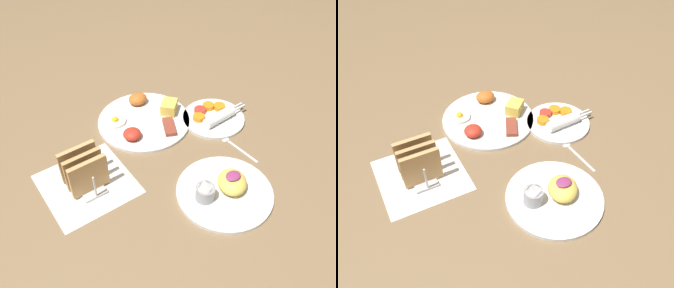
{
  "view_description": "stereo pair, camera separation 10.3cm",
  "coord_description": "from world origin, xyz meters",
  "views": [
    {
      "loc": [
        -0.42,
        -0.61,
        0.74
      ],
      "look_at": [
        0.01,
        0.01,
        0.03
      ],
      "focal_mm": 40.0,
      "sensor_mm": 36.0,
      "label": 1
    },
    {
      "loc": [
        -0.34,
        -0.66,
        0.74
      ],
      "look_at": [
        0.01,
        0.01,
        0.03
      ],
      "focal_mm": 40.0,
      "sensor_mm": 36.0,
      "label": 2
    }
  ],
  "objects": [
    {
      "name": "ground_plane",
      "position": [
        0.0,
        0.0,
        0.0
      ],
      "size": [
        3.0,
        3.0,
        0.0
      ],
      "primitive_type": "plane",
      "color": "brown"
    },
    {
      "name": "napkin_flat",
      "position": [
        -0.23,
        0.03,
        0.0
      ],
      "size": [
        0.22,
        0.22,
        0.0
      ],
      "color": "white",
      "rests_on": "ground_plane"
    },
    {
      "name": "plate_breakfast",
      "position": [
        0.03,
        0.16,
        0.01
      ],
      "size": [
        0.28,
        0.28,
        0.05
      ],
      "color": "white",
      "rests_on": "ground_plane"
    },
    {
      "name": "plate_condiments",
      "position": [
        0.2,
        0.04,
        0.01
      ],
      "size": [
        0.2,
        0.19,
        0.04
      ],
      "color": "white",
      "rests_on": "ground_plane"
    },
    {
      "name": "plate_foreground",
      "position": [
        0.04,
        -0.2,
        0.01
      ],
      "size": [
        0.24,
        0.24,
        0.06
      ],
      "color": "white",
      "rests_on": "ground_plane"
    },
    {
      "name": "toast_rack",
      "position": [
        -0.23,
        0.03,
        0.05
      ],
      "size": [
        0.1,
        0.12,
        0.1
      ],
      "color": "#B7B7BC",
      "rests_on": "ground_plane"
    },
    {
      "name": "teaspoon",
      "position": [
        0.18,
        -0.08,
        0.0
      ],
      "size": [
        0.02,
        0.13,
        0.01
      ],
      "color": "silver",
      "rests_on": "ground_plane"
    }
  ]
}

